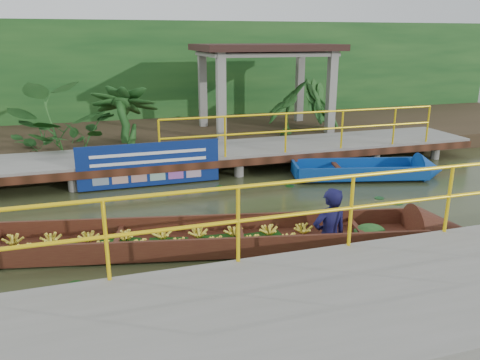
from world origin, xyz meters
name	(u,v)px	position (x,y,z in m)	size (l,w,h in m)	color
ground	(231,218)	(0.00, 0.00, 0.00)	(80.00, 80.00, 0.00)	#2E3219
land_strip	(169,134)	(0.00, 7.50, 0.23)	(30.00, 8.00, 0.45)	#35291A
far_dock	(195,154)	(0.02, 3.43, 0.48)	(16.00, 2.06, 1.66)	gray
near_dock	(410,309)	(1.00, -4.20, 0.30)	(18.00, 2.40, 1.73)	gray
pavilion	(265,56)	(3.00, 6.30, 2.82)	(4.40, 3.00, 3.00)	gray
foliage_backdrop	(157,76)	(0.00, 10.00, 2.00)	(30.00, 0.80, 4.00)	#16451A
vendor_boat	(200,234)	(-0.89, -1.15, 0.25)	(10.13, 3.07, 2.23)	#3D1610
moored_blue_boat	(394,171)	(4.72, 1.42, 0.16)	(3.93, 1.86, 0.91)	navy
blue_banner	(150,164)	(-1.26, 2.48, 0.56)	(3.31, 0.04, 1.03)	navy
tropical_plants	(118,115)	(-1.75, 5.30, 1.31)	(14.38, 1.38, 1.72)	#16451A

